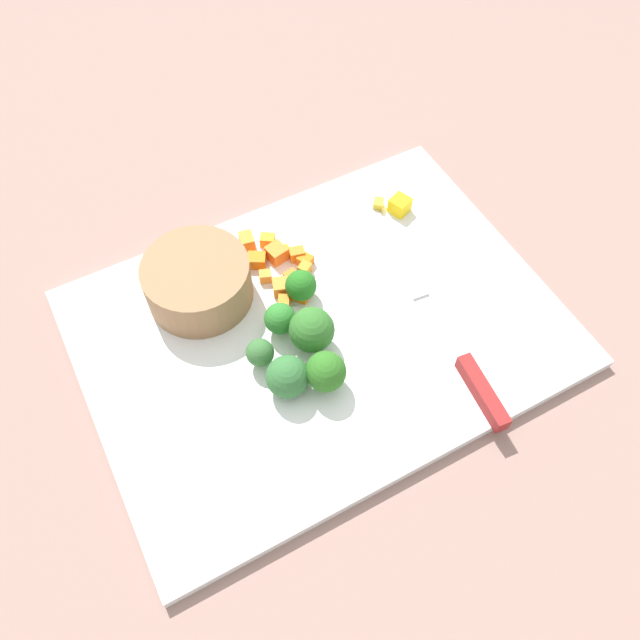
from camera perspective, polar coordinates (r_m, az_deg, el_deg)
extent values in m
plane|color=gray|center=(0.66, 0.00, -1.05)|extent=(4.00, 4.00, 0.00)
cube|color=white|center=(0.65, 0.00, -0.77)|extent=(0.46, 0.34, 0.01)
cylinder|color=#926A47|center=(0.66, -10.70, 3.36)|extent=(0.11, 0.11, 0.05)
cube|color=silver|center=(0.71, 5.88, 7.07)|extent=(0.04, 0.17, 0.00)
cube|color=maroon|center=(0.62, 14.10, -6.17)|extent=(0.02, 0.08, 0.02)
cube|color=orange|center=(0.69, -2.04, 5.81)|extent=(0.02, 0.02, 0.01)
cube|color=orange|center=(0.69, -1.32, 5.26)|extent=(0.02, 0.02, 0.01)
cube|color=orange|center=(0.68, -4.83, 3.85)|extent=(0.02, 0.01, 0.01)
cube|color=orange|center=(0.68, -1.35, 4.50)|extent=(0.02, 0.02, 0.01)
cube|color=orange|center=(0.71, -4.66, 6.99)|extent=(0.02, 0.02, 0.01)
cube|color=orange|center=(0.66, -1.75, 2.64)|extent=(0.03, 0.03, 0.02)
cube|color=orange|center=(0.69, -3.94, 5.85)|extent=(0.02, 0.02, 0.02)
cube|color=orange|center=(0.67, -2.25, 3.87)|extent=(0.01, 0.01, 0.01)
cube|color=orange|center=(0.71, -6.46, 6.94)|extent=(0.02, 0.02, 0.01)
cube|color=orange|center=(0.66, -3.47, 2.91)|extent=(0.02, 0.02, 0.01)
cube|color=orange|center=(0.70, -3.04, 6.00)|extent=(0.01, 0.01, 0.01)
cube|color=orange|center=(0.66, -3.20, 1.54)|extent=(0.02, 0.02, 0.01)
cube|color=orange|center=(0.69, -5.59, 5.25)|extent=(0.02, 0.02, 0.01)
cube|color=yellow|center=(0.74, 5.16, 10.12)|extent=(0.02, 0.02, 0.01)
cube|color=yellow|center=(0.74, 7.04, 10.00)|extent=(0.03, 0.03, 0.02)
cylinder|color=#8AAF59|center=(0.63, -0.72, -1.80)|extent=(0.02, 0.02, 0.01)
sphere|color=#306C28|center=(0.61, -0.74, -0.87)|extent=(0.04, 0.04, 0.04)
cylinder|color=#81B263|center=(0.61, 0.49, -5.35)|extent=(0.01, 0.01, 0.01)
sphere|color=#2C6A20|center=(0.59, 0.50, -4.56)|extent=(0.04, 0.04, 0.04)
cylinder|color=#82AE64|center=(0.62, -5.21, -3.49)|extent=(0.01, 0.01, 0.01)
sphere|color=#346732|center=(0.61, -5.30, -2.88)|extent=(0.03, 0.03, 0.03)
cylinder|color=#94BA5F|center=(0.61, -2.82, -5.73)|extent=(0.01, 0.01, 0.01)
sphere|color=#306934|center=(0.59, -2.88, -5.02)|extent=(0.04, 0.04, 0.04)
cylinder|color=#8FB45C|center=(0.64, -3.49, -0.58)|extent=(0.01, 0.01, 0.01)
sphere|color=#2C772B|center=(0.63, -3.55, 0.13)|extent=(0.03, 0.03, 0.03)
cylinder|color=#91B566|center=(0.66, -1.75, 2.33)|extent=(0.01, 0.01, 0.01)
sphere|color=#236B1E|center=(0.65, -1.78, 3.03)|extent=(0.03, 0.03, 0.03)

